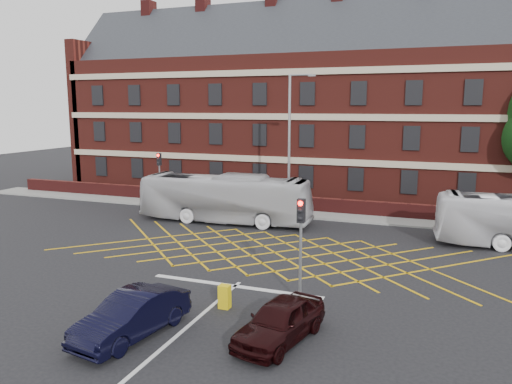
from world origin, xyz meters
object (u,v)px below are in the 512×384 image
(car_navy, at_px, (132,315))
(traffic_light_far, at_px, (160,185))
(bus_left, at_px, (225,198))
(traffic_light_near, at_px, (300,261))
(car_maroon, at_px, (280,321))
(direction_signs, at_px, (153,187))
(street_lamp, at_px, (290,170))
(utility_cabinet, at_px, (225,297))

(car_navy, distance_m, traffic_light_far, 22.27)
(bus_left, relative_size, traffic_light_near, 2.76)
(traffic_light_near, bearing_deg, car_maroon, -85.53)
(car_navy, relative_size, traffic_light_near, 1.08)
(direction_signs, bearing_deg, car_navy, -59.64)
(traffic_light_far, relative_size, street_lamp, 0.43)
(car_maroon, xyz_separation_m, traffic_light_far, (-15.62, 18.03, 1.05))
(direction_signs, bearing_deg, utility_cabinet, -50.79)
(car_navy, bearing_deg, bus_left, 113.05)
(car_maroon, height_order, traffic_light_near, traffic_light_near)
(traffic_light_near, relative_size, utility_cabinet, 4.56)
(traffic_light_near, distance_m, utility_cabinet, 3.33)
(traffic_light_near, bearing_deg, utility_cabinet, -148.78)
(car_maroon, xyz_separation_m, street_lamp, (-4.96, 17.48, 2.79))
(traffic_light_near, height_order, direction_signs, traffic_light_near)
(car_navy, xyz_separation_m, traffic_light_far, (-10.74, 19.48, 1.01))
(traffic_light_near, bearing_deg, bus_left, 125.96)
(traffic_light_near, bearing_deg, car_navy, -133.11)
(traffic_light_far, xyz_separation_m, utility_cabinet, (12.73, -16.14, -1.30))
(car_maroon, xyz_separation_m, utility_cabinet, (-2.89, 1.89, -0.25))
(traffic_light_near, xyz_separation_m, utility_cabinet, (-2.62, -1.59, -1.30))
(street_lamp, height_order, utility_cabinet, street_lamp)
(bus_left, xyz_separation_m, direction_signs, (-7.94, 3.61, -0.26))
(traffic_light_near, distance_m, street_lamp, 14.88)
(street_lamp, xyz_separation_m, direction_signs, (-11.90, 1.53, -2.13))
(traffic_light_far, height_order, direction_signs, traffic_light_far)
(traffic_light_far, bearing_deg, car_navy, -61.13)
(car_navy, distance_m, car_maroon, 5.09)
(bus_left, distance_m, direction_signs, 8.73)
(car_maroon, xyz_separation_m, traffic_light_near, (-0.27, 3.47, 1.05))
(bus_left, xyz_separation_m, traffic_light_far, (-6.70, 2.63, 0.12))
(car_maroon, height_order, street_lamp, street_lamp)
(bus_left, xyz_separation_m, utility_cabinet, (6.03, -13.52, -1.17))
(bus_left, distance_m, street_lamp, 4.85)
(bus_left, relative_size, traffic_light_far, 2.76)
(bus_left, distance_m, car_navy, 17.35)
(traffic_light_far, relative_size, utility_cabinet, 4.56)
(car_navy, xyz_separation_m, traffic_light_near, (4.61, 4.92, 1.01))
(car_navy, bearing_deg, traffic_light_far, 128.43)
(car_maroon, height_order, direction_signs, direction_signs)
(traffic_light_near, height_order, street_lamp, street_lamp)
(bus_left, bearing_deg, traffic_light_far, 66.62)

